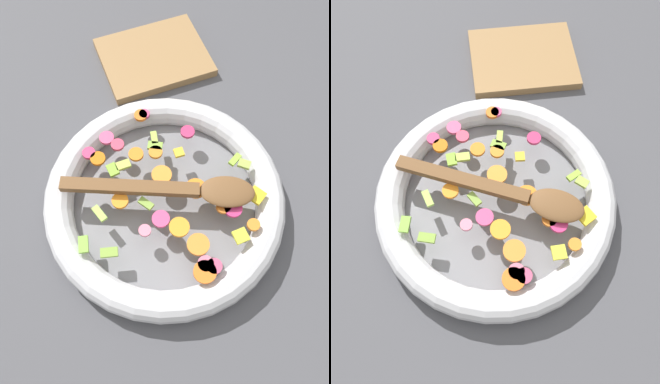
% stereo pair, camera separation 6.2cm
% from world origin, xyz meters
% --- Properties ---
extents(ground_plane, '(4.00, 4.00, 0.00)m').
position_xyz_m(ground_plane, '(0.00, 0.00, 0.00)').
color(ground_plane, '#4C4C51').
extents(skillet, '(0.41, 0.41, 0.05)m').
position_xyz_m(skillet, '(0.00, 0.00, 0.02)').
color(skillet, slate).
rests_on(skillet, ground_plane).
extents(chopped_vegetables, '(0.32, 0.34, 0.01)m').
position_xyz_m(chopped_vegetables, '(0.01, -0.01, 0.05)').
color(chopped_vegetables, orange).
rests_on(chopped_vegetables, skillet).
extents(wooden_spoon, '(0.31, 0.16, 0.01)m').
position_xyz_m(wooden_spoon, '(0.02, -0.01, 0.06)').
color(wooden_spoon, brown).
rests_on(wooden_spoon, chopped_vegetables).
extents(cutting_board, '(0.22, 0.17, 0.02)m').
position_xyz_m(cutting_board, '(0.10, 0.32, 0.01)').
color(cutting_board, '#9E7547').
rests_on(cutting_board, ground_plane).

